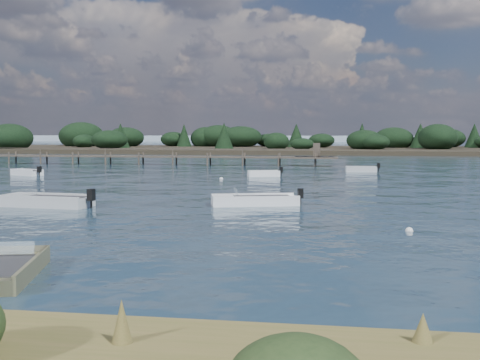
% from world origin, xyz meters
% --- Properties ---
extents(ground, '(400.00, 400.00, 0.00)m').
position_xyz_m(ground, '(0.00, 60.00, 0.00)').
color(ground, '#162734').
rests_on(ground, ground).
extents(shore_lip, '(160.00, 0.60, 0.30)m').
position_xyz_m(shore_lip, '(0.00, -12.20, 0.00)').
color(shore_lip, black).
rests_on(shore_lip, ground).
extents(tender_far_white, '(3.22, 1.94, 1.08)m').
position_xyz_m(tender_far_white, '(-0.18, 30.61, 0.15)').
color(tender_far_white, silver).
rests_on(tender_far_white, ground).
extents(dinghy_near_olive, '(2.50, 4.43, 1.06)m').
position_xyz_m(dinghy_near_olive, '(-2.70, -7.99, 0.14)').
color(dinghy_near_olive, '#6F6C4A').
rests_on(dinghy_near_olive, ground).
extents(dinghy_mid_grey, '(5.21, 2.31, 1.30)m').
position_xyz_m(dinghy_mid_grey, '(-9.09, 7.02, 0.18)').
color(dinghy_mid_grey, '#A3A7AA').
rests_on(dinghy_mid_grey, ground).
extents(tender_far_grey_b, '(3.42, 1.42, 1.16)m').
position_xyz_m(tender_far_grey_b, '(8.74, 38.16, 0.16)').
color(tender_far_grey_b, '#A3A7AA').
rests_on(tender_far_grey_b, ground).
extents(tender_far_grey, '(3.54, 2.51, 1.15)m').
position_xyz_m(tender_far_grey, '(-21.94, 28.46, 0.16)').
color(tender_far_grey, silver).
rests_on(tender_far_grey, ground).
extents(dinghy_mid_white_a, '(5.13, 2.97, 1.18)m').
position_xyz_m(dinghy_mid_white_a, '(1.82, 9.44, 0.15)').
color(dinghy_mid_white_a, silver).
rests_on(dinghy_mid_white_a, ground).
extents(buoy_a, '(0.32, 0.32, 0.32)m').
position_xyz_m(buoy_a, '(-3.82, -6.06, 0.00)').
color(buoy_a, silver).
rests_on(buoy_a, ground).
extents(buoy_b, '(0.32, 0.32, 0.32)m').
position_xyz_m(buoy_b, '(9.18, 1.76, 0.00)').
color(buoy_b, silver).
rests_on(buoy_b, ground).
extents(buoy_e, '(0.32, 0.32, 0.32)m').
position_xyz_m(buoy_e, '(-3.41, 27.16, 0.00)').
color(buoy_e, silver).
rests_on(buoy_e, ground).
extents(jetty, '(64.50, 3.20, 3.40)m').
position_xyz_m(jetty, '(-21.74, 47.99, 0.98)').
color(jetty, '#473D34').
rests_on(jetty, ground).
extents(far_headland, '(190.00, 40.00, 5.80)m').
position_xyz_m(far_headland, '(25.00, 100.00, 1.96)').
color(far_headland, black).
rests_on(far_headland, ground).
extents(distant_haze, '(280.00, 20.00, 2.40)m').
position_xyz_m(distant_haze, '(-90.00, 230.00, 0.00)').
color(distant_haze, '#8A9BAA').
rests_on(distant_haze, ground).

